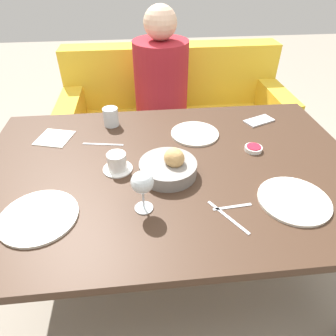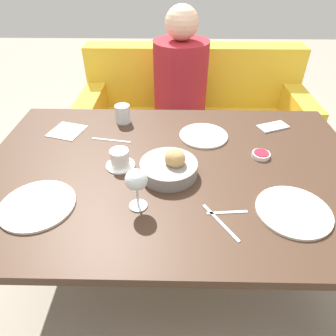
% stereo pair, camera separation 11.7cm
% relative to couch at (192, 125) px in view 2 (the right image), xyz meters
% --- Properties ---
extents(ground_plane, '(10.00, 10.00, 0.00)m').
position_rel_couch_xyz_m(ground_plane, '(-0.15, -1.10, -0.31)').
color(ground_plane, gray).
extents(dining_table, '(1.58, 1.04, 0.72)m').
position_rel_couch_xyz_m(dining_table, '(-0.15, -1.10, 0.34)').
color(dining_table, '#3D281C').
rests_on(dining_table, ground_plane).
extents(couch, '(1.62, 0.70, 0.86)m').
position_rel_couch_xyz_m(couch, '(0.00, 0.00, 0.00)').
color(couch, gold).
rests_on(couch, ground_plane).
extents(seated_person, '(0.35, 0.46, 1.18)m').
position_rel_couch_xyz_m(seated_person, '(-0.11, -0.16, 0.19)').
color(seated_person, '#23232D').
rests_on(seated_person, ground_plane).
extents(bread_basket, '(0.23, 0.23, 0.12)m').
position_rel_couch_xyz_m(bread_basket, '(-0.16, -1.15, 0.45)').
color(bread_basket, gray).
rests_on(bread_basket, dining_table).
extents(plate_near_left, '(0.26, 0.26, 0.01)m').
position_rel_couch_xyz_m(plate_near_left, '(-0.62, -1.34, 0.42)').
color(plate_near_left, silver).
rests_on(plate_near_left, dining_table).
extents(plate_near_right, '(0.25, 0.25, 0.01)m').
position_rel_couch_xyz_m(plate_near_right, '(0.26, -1.36, 0.42)').
color(plate_near_right, silver).
rests_on(plate_near_right, dining_table).
extents(plate_far_center, '(0.23, 0.23, 0.01)m').
position_rel_couch_xyz_m(plate_far_center, '(-0.01, -0.86, 0.42)').
color(plate_far_center, silver).
rests_on(plate_far_center, dining_table).
extents(water_tumbler, '(0.07, 0.07, 0.09)m').
position_rel_couch_xyz_m(water_tumbler, '(-0.41, -0.73, 0.46)').
color(water_tumbler, silver).
rests_on(water_tumbler, dining_table).
extents(wine_glass, '(0.08, 0.08, 0.16)m').
position_rel_couch_xyz_m(wine_glass, '(-0.27, -1.34, 0.52)').
color(wine_glass, silver).
rests_on(wine_glass, dining_table).
extents(coffee_cup, '(0.12, 0.12, 0.08)m').
position_rel_couch_xyz_m(coffee_cup, '(-0.37, -1.11, 0.45)').
color(coffee_cup, white).
rests_on(coffee_cup, dining_table).
extents(jam_bowl_berry, '(0.08, 0.08, 0.02)m').
position_rel_couch_xyz_m(jam_bowl_berry, '(0.23, -1.02, 0.42)').
color(jam_bowl_berry, white).
rests_on(jam_bowl_berry, dining_table).
extents(fork_silver, '(0.11, 0.16, 0.00)m').
position_rel_couch_xyz_m(fork_silver, '(0.01, -1.41, 0.41)').
color(fork_silver, '#B7B7BC').
rests_on(fork_silver, dining_table).
extents(knife_silver, '(0.19, 0.04, 0.00)m').
position_rel_couch_xyz_m(knife_silver, '(-0.44, -0.91, 0.41)').
color(knife_silver, '#B7B7BC').
rests_on(knife_silver, dining_table).
extents(spoon_coffee, '(0.14, 0.02, 0.00)m').
position_rel_couch_xyz_m(spoon_coffee, '(0.04, -1.36, 0.41)').
color(spoon_coffee, '#B7B7BC').
rests_on(spoon_coffee, dining_table).
extents(napkin, '(0.18, 0.18, 0.00)m').
position_rel_couch_xyz_m(napkin, '(-0.67, -0.83, 0.41)').
color(napkin, silver).
rests_on(napkin, dining_table).
extents(cell_phone, '(0.17, 0.13, 0.01)m').
position_rel_couch_xyz_m(cell_phone, '(0.34, -0.77, 0.42)').
color(cell_phone, silver).
rests_on(cell_phone, dining_table).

